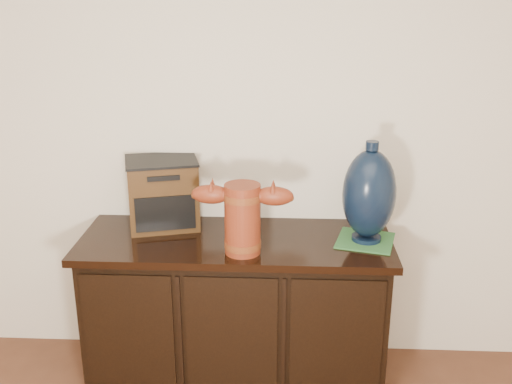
# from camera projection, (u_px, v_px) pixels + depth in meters

# --- Properties ---
(sideboard) EXTENTS (1.46, 0.56, 0.75)m
(sideboard) POSITION_uv_depth(u_px,v_px,m) (236.00, 308.00, 2.92)
(sideboard) COLOR black
(sideboard) RESTS_ON ground
(terracotta_vessel) EXTENTS (0.45, 0.17, 0.32)m
(terracotta_vessel) POSITION_uv_depth(u_px,v_px,m) (242.00, 215.00, 2.60)
(terracotta_vessel) COLOR maroon
(terracotta_vessel) RESTS_ON sideboard
(tv_radio) EXTENTS (0.40, 0.35, 0.34)m
(tv_radio) POSITION_uv_depth(u_px,v_px,m) (163.00, 193.00, 2.90)
(tv_radio) COLOR #3F260F
(tv_radio) RESTS_ON sideboard
(green_mat) EXTENTS (0.31, 0.31, 0.01)m
(green_mat) POSITION_uv_depth(u_px,v_px,m) (365.00, 240.00, 2.77)
(green_mat) COLOR #2E6631
(green_mat) RESTS_ON sideboard
(lamp_base) EXTENTS (0.29, 0.29, 0.47)m
(lamp_base) POSITION_uv_depth(u_px,v_px,m) (369.00, 194.00, 2.70)
(lamp_base) COLOR black
(lamp_base) RESTS_ON green_mat
(spray_can) EXTENTS (0.05, 0.05, 0.16)m
(spray_can) POSITION_uv_depth(u_px,v_px,m) (180.00, 207.00, 2.98)
(spray_can) COLOR #580F1B
(spray_can) RESTS_ON sideboard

